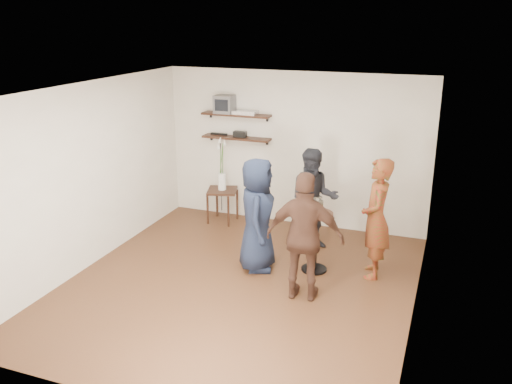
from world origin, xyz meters
TOP-DOWN VIEW (x-y plane):
  - room at (0.00, 0.00)m, footprint 4.58×5.08m
  - shelf_upper at (-1.00, 2.38)m, footprint 1.20×0.25m
  - shelf_lower at (-1.00, 2.38)m, footprint 1.20×0.25m
  - crt_monitor at (-1.20, 2.38)m, footprint 0.32×0.30m
  - dvd_deck at (-0.83, 2.38)m, footprint 0.40×0.24m
  - radio at (-0.93, 2.38)m, footprint 0.22×0.10m
  - power_strip at (-1.35, 2.42)m, footprint 0.30×0.05m
  - side_table at (-1.16, 2.10)m, footprint 0.61×0.61m
  - vase_lilies at (-1.16, 2.10)m, footprint 0.19×0.20m
  - drinks_table at (0.83, 0.80)m, footprint 0.47×0.47m
  - wine_glass_fl at (0.77, 0.76)m, footprint 0.07×0.07m
  - wine_glass_fr at (0.90, 0.76)m, footprint 0.07×0.07m
  - wine_glass_bl at (0.79, 0.87)m, footprint 0.06×0.06m
  - wine_glass_br at (0.87, 0.81)m, footprint 0.07×0.07m
  - person_plaid at (1.62, 0.94)m, footprint 0.50×0.67m
  - person_dark at (0.59, 1.58)m, footprint 0.90×0.79m
  - person_navy at (0.04, 0.59)m, footprint 0.70×0.90m
  - person_brown at (0.90, -0.00)m, footprint 1.01×0.49m

SIDE VIEW (x-z plane):
  - side_table at x=-1.16m, z-range 0.20..0.78m
  - drinks_table at x=0.83m, z-range 0.12..0.99m
  - person_dark at x=0.59m, z-range 0.00..1.57m
  - person_navy at x=0.04m, z-range 0.00..1.62m
  - person_brown at x=0.90m, z-range 0.00..1.66m
  - person_plaid at x=1.62m, z-range 0.00..1.67m
  - vase_lilies at x=-1.16m, z-range 0.41..1.36m
  - wine_glass_bl at x=0.79m, z-range 0.90..1.09m
  - wine_glass_fr at x=0.90m, z-range 0.90..1.10m
  - wine_glass_fl at x=0.77m, z-range 0.91..1.12m
  - wine_glass_br at x=0.87m, z-range 0.91..1.13m
  - room at x=0.00m, z-range -0.04..2.64m
  - shelf_lower at x=-1.00m, z-range 1.43..1.47m
  - power_strip at x=-1.35m, z-range 1.47..1.50m
  - radio at x=-0.93m, z-range 1.47..1.57m
  - shelf_upper at x=-1.00m, z-range 1.83..1.87m
  - dvd_deck at x=-0.83m, z-range 1.87..1.93m
  - crt_monitor at x=-1.20m, z-range 1.87..2.17m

